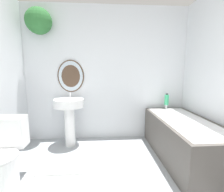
{
  "coord_description": "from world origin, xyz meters",
  "views": [
    {
      "loc": [
        -0.12,
        -0.39,
        1.27
      ],
      "look_at": [
        0.02,
        1.6,
        0.96
      ],
      "focal_mm": 26.0,
      "sensor_mm": 36.0,
      "label": 1
    }
  ],
  "objects_px": {
    "toilet": "(2,161)",
    "shampoo_bottle": "(167,100)",
    "pedestal_sink": "(69,112)",
    "bathtub": "(184,138)"
  },
  "relations": [
    {
      "from": "toilet",
      "to": "shampoo_bottle",
      "type": "height_order",
      "value": "shampoo_bottle"
    },
    {
      "from": "pedestal_sink",
      "to": "bathtub",
      "type": "xyz_separation_m",
      "value": [
        1.72,
        -0.55,
        -0.29
      ]
    },
    {
      "from": "toilet",
      "to": "pedestal_sink",
      "type": "height_order",
      "value": "pedestal_sink"
    },
    {
      "from": "bathtub",
      "to": "shampoo_bottle",
      "type": "relative_size",
      "value": 7.46
    },
    {
      "from": "toilet",
      "to": "pedestal_sink",
      "type": "xyz_separation_m",
      "value": [
        0.54,
        0.99,
        0.27
      ]
    },
    {
      "from": "toilet",
      "to": "pedestal_sink",
      "type": "bearing_deg",
      "value": 61.66
    },
    {
      "from": "bathtub",
      "to": "shampoo_bottle",
      "type": "bearing_deg",
      "value": 89.52
    },
    {
      "from": "toilet",
      "to": "shampoo_bottle",
      "type": "relative_size",
      "value": 3.56
    },
    {
      "from": "bathtub",
      "to": "toilet",
      "type": "bearing_deg",
      "value": -168.76
    },
    {
      "from": "bathtub",
      "to": "shampoo_bottle",
      "type": "xyz_separation_m",
      "value": [
        0.01,
        0.69,
        0.45
      ]
    }
  ]
}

